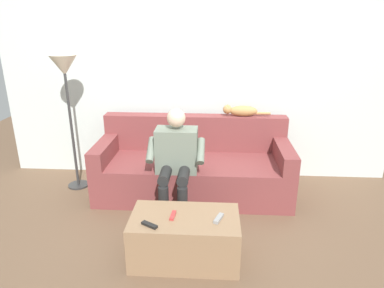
{
  "coord_description": "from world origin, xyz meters",
  "views": [
    {
      "loc": [
        -0.21,
        3.46,
        1.89
      ],
      "look_at": [
        0.0,
        0.14,
        0.69
      ],
      "focal_mm": 32.21,
      "sensor_mm": 36.0,
      "label": 1
    }
  ],
  "objects_px": {
    "remote_gray": "(219,218)",
    "floor_lamp": "(65,77)",
    "cat_on_backrest": "(241,111)",
    "remote_red": "(173,215)",
    "coffee_table": "(185,238)",
    "couch": "(194,168)",
    "remote_black": "(149,225)",
    "person_solo_seated": "(176,156)"
  },
  "relations": [
    {
      "from": "cat_on_backrest",
      "to": "floor_lamp",
      "type": "distance_m",
      "value": 1.98
    },
    {
      "from": "remote_red",
      "to": "remote_gray",
      "type": "xyz_separation_m",
      "value": [
        -0.37,
        0.03,
        0.0
      ]
    },
    {
      "from": "coffee_table",
      "to": "remote_red",
      "type": "relative_size",
      "value": 6.78
    },
    {
      "from": "couch",
      "to": "coffee_table",
      "type": "distance_m",
      "value": 1.21
    },
    {
      "from": "coffee_table",
      "to": "floor_lamp",
      "type": "bearing_deg",
      "value": -41.89
    },
    {
      "from": "remote_black",
      "to": "remote_red",
      "type": "bearing_deg",
      "value": -107.05
    },
    {
      "from": "remote_red",
      "to": "remote_black",
      "type": "xyz_separation_m",
      "value": [
        0.16,
        0.15,
        0.0
      ]
    },
    {
      "from": "couch",
      "to": "remote_black",
      "type": "bearing_deg",
      "value": 79.16
    },
    {
      "from": "remote_gray",
      "to": "cat_on_backrest",
      "type": "bearing_deg",
      "value": 11.91
    },
    {
      "from": "floor_lamp",
      "to": "remote_gray",
      "type": "bearing_deg",
      "value": 142.51
    },
    {
      "from": "remote_black",
      "to": "person_solo_seated",
      "type": "bearing_deg",
      "value": -65.87
    },
    {
      "from": "cat_on_backrest",
      "to": "remote_gray",
      "type": "relative_size",
      "value": 3.9
    },
    {
      "from": "couch",
      "to": "floor_lamp",
      "type": "bearing_deg",
      "value": -1.97
    },
    {
      "from": "remote_black",
      "to": "floor_lamp",
      "type": "bearing_deg",
      "value": -20.19
    },
    {
      "from": "person_solo_seated",
      "to": "coffee_table",
      "type": "bearing_deg",
      "value": 100.98
    },
    {
      "from": "remote_gray",
      "to": "remote_black",
      "type": "xyz_separation_m",
      "value": [
        0.53,
        0.12,
        -0.0
      ]
    },
    {
      "from": "remote_gray",
      "to": "floor_lamp",
      "type": "bearing_deg",
      "value": 73.91
    },
    {
      "from": "couch",
      "to": "remote_gray",
      "type": "height_order",
      "value": "couch"
    },
    {
      "from": "cat_on_backrest",
      "to": "remote_black",
      "type": "xyz_separation_m",
      "value": [
        0.78,
        1.64,
        -0.5
      ]
    },
    {
      "from": "couch",
      "to": "remote_red",
      "type": "distance_m",
      "value": 1.21
    },
    {
      "from": "couch",
      "to": "remote_gray",
      "type": "bearing_deg",
      "value": 102.47
    },
    {
      "from": "remote_black",
      "to": "floor_lamp",
      "type": "xyz_separation_m",
      "value": [
        1.14,
        -1.4,
        0.9
      ]
    },
    {
      "from": "person_solo_seated",
      "to": "cat_on_backrest",
      "type": "relative_size",
      "value": 1.97
    },
    {
      "from": "coffee_table",
      "to": "remote_gray",
      "type": "distance_m",
      "value": 0.35
    },
    {
      "from": "cat_on_backrest",
      "to": "person_solo_seated",
      "type": "bearing_deg",
      "value": 46.44
    },
    {
      "from": "coffee_table",
      "to": "remote_black",
      "type": "xyz_separation_m",
      "value": [
        0.26,
        0.15,
        0.21
      ]
    },
    {
      "from": "cat_on_backrest",
      "to": "remote_red",
      "type": "bearing_deg",
      "value": 67.39
    },
    {
      "from": "person_solo_seated",
      "to": "remote_red",
      "type": "relative_size",
      "value": 8.28
    },
    {
      "from": "couch",
      "to": "cat_on_backrest",
      "type": "distance_m",
      "value": 0.85
    },
    {
      "from": "remote_gray",
      "to": "coffee_table",
      "type": "bearing_deg",
      "value": 105.6
    },
    {
      "from": "remote_red",
      "to": "remote_black",
      "type": "height_order",
      "value": "remote_black"
    },
    {
      "from": "couch",
      "to": "cat_on_backrest",
      "type": "bearing_deg",
      "value": -151.37
    },
    {
      "from": "coffee_table",
      "to": "remote_red",
      "type": "xyz_separation_m",
      "value": [
        0.1,
        0.0,
        0.21
      ]
    },
    {
      "from": "remote_black",
      "to": "floor_lamp",
      "type": "relative_size",
      "value": 0.09
    },
    {
      "from": "coffee_table",
      "to": "floor_lamp",
      "type": "height_order",
      "value": "floor_lamp"
    },
    {
      "from": "remote_red",
      "to": "couch",
      "type": "bearing_deg",
      "value": 179.78
    },
    {
      "from": "remote_red",
      "to": "remote_black",
      "type": "distance_m",
      "value": 0.22
    },
    {
      "from": "remote_gray",
      "to": "floor_lamp",
      "type": "xyz_separation_m",
      "value": [
        1.67,
        -1.28,
        0.9
      ]
    },
    {
      "from": "remote_red",
      "to": "floor_lamp",
      "type": "height_order",
      "value": "floor_lamp"
    },
    {
      "from": "floor_lamp",
      "to": "remote_black",
      "type": "bearing_deg",
      "value": 129.05
    },
    {
      "from": "couch",
      "to": "remote_black",
      "type": "xyz_separation_m",
      "value": [
        0.26,
        1.35,
        0.11
      ]
    },
    {
      "from": "person_solo_seated",
      "to": "remote_black",
      "type": "distance_m",
      "value": 0.95
    }
  ]
}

